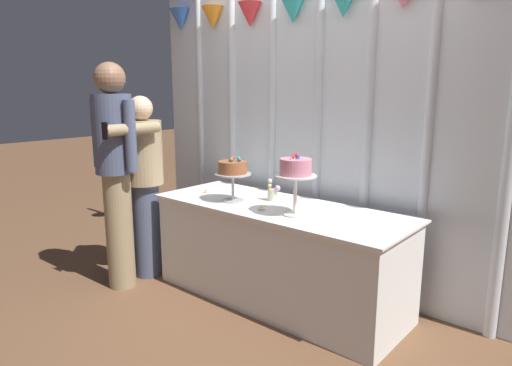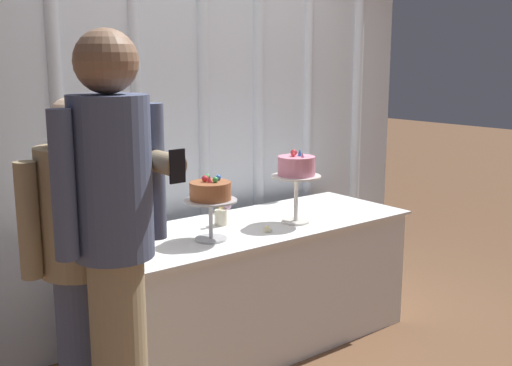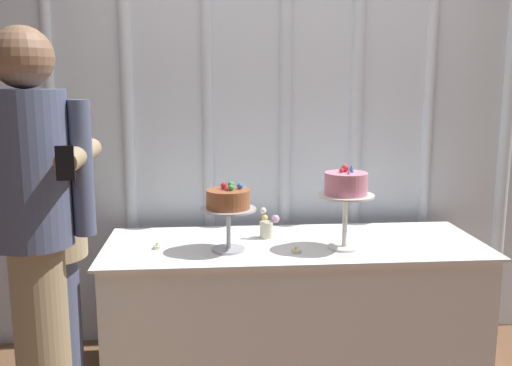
{
  "view_description": "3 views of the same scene",
  "coord_description": "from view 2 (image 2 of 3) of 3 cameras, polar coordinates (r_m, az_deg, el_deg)",
  "views": [
    {
      "loc": [
        1.95,
        -2.44,
        1.58
      ],
      "look_at": [
        -0.32,
        0.22,
        0.84
      ],
      "focal_mm": 31.83,
      "sensor_mm": 36.0,
      "label": 1
    },
    {
      "loc": [
        -2.06,
        -2.58,
        1.65
      ],
      "look_at": [
        0.01,
        0.07,
        0.98
      ],
      "focal_mm": 43.14,
      "sensor_mm": 36.0,
      "label": 2
    },
    {
      "loc": [
        -0.43,
        -2.69,
        1.57
      ],
      "look_at": [
        -0.19,
        0.22,
        1.03
      ],
      "focal_mm": 39.36,
      "sensor_mm": 36.0,
      "label": 3
    }
  ],
  "objects": [
    {
      "name": "guest_girl_blue_dress",
      "position": [
        2.64,
        -15.86,
        -7.17
      ],
      "size": [
        0.49,
        0.62,
        1.52
      ],
      "color": "#4C5675",
      "rests_on": "ground_plane"
    },
    {
      "name": "tealight_near_left",
      "position": [
        3.36,
        1.06,
        -4.39
      ],
      "size": [
        0.05,
        0.05,
        0.03
      ],
      "color": "beige",
      "rests_on": "cake_table"
    },
    {
      "name": "guest_man_dark_suit",
      "position": [
        2.36,
        -13.01,
        -5.15
      ],
      "size": [
        0.46,
        0.33,
        1.77
      ],
      "color": "#9E8966",
      "rests_on": "ground_plane"
    },
    {
      "name": "cake_display_nearright",
      "position": [
        3.49,
        3.76,
        1.16
      ],
      "size": [
        0.28,
        0.28,
        0.43
      ],
      "color": "silver",
      "rests_on": "cake_table"
    },
    {
      "name": "cake_table",
      "position": [
        3.62,
        -0.5,
        -9.5
      ],
      "size": [
        1.96,
        0.73,
        0.73
      ],
      "color": "white",
      "rests_on": "ground_plane"
    },
    {
      "name": "cake_display_nearleft",
      "position": [
        3.16,
        -4.25,
        -1.13
      ],
      "size": [
        0.28,
        0.28,
        0.35
      ],
      "color": "#B2B2B7",
      "rests_on": "cake_table"
    },
    {
      "name": "draped_curtain",
      "position": [
        3.8,
        -4.9,
        7.5
      ],
      "size": [
        3.48,
        0.2,
        2.59
      ],
      "color": "silver",
      "rests_on": "ground_plane"
    },
    {
      "name": "tealight_far_left",
      "position": [
        3.09,
        -10.32,
        -5.96
      ],
      "size": [
        0.04,
        0.04,
        0.03
      ],
      "color": "beige",
      "rests_on": "cake_table"
    },
    {
      "name": "ground_plane",
      "position": [
        3.69,
        0.5,
        -15.28
      ],
      "size": [
        24.0,
        24.0,
        0.0
      ],
      "primitive_type": "plane",
      "color": "brown"
    },
    {
      "name": "flower_vase",
      "position": [
        3.49,
        -3.21,
        -2.91
      ],
      "size": [
        0.11,
        0.07,
        0.17
      ],
      "color": "beige",
      "rests_on": "cake_table"
    }
  ]
}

